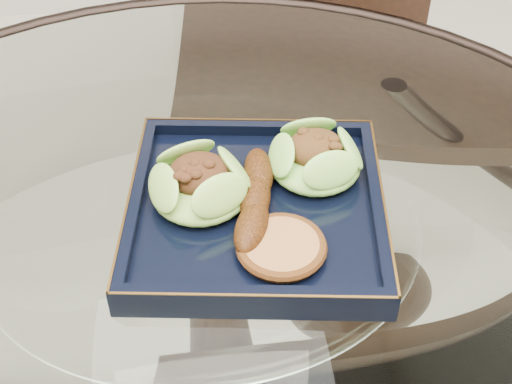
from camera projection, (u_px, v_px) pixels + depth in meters
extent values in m
cylinder|color=white|center=(204.00, 257.00, 0.74)|extent=(1.10, 1.10, 0.01)
torus|color=black|center=(204.00, 257.00, 0.74)|extent=(1.13, 1.13, 0.02)
cylinder|color=black|center=(364.00, 271.00, 1.23)|extent=(0.04, 0.04, 0.75)
cylinder|color=black|center=(33.00, 305.00, 1.17)|extent=(0.04, 0.04, 0.75)
cube|color=black|center=(317.00, 134.00, 1.28)|extent=(0.51, 0.51, 0.04)
cylinder|color=black|center=(212.00, 317.00, 1.32)|extent=(0.04, 0.04, 0.49)
cylinder|color=black|center=(425.00, 312.00, 1.32)|extent=(0.04, 0.04, 0.49)
cylinder|color=black|center=(215.00, 176.00, 1.61)|extent=(0.04, 0.04, 0.49)
cylinder|color=black|center=(390.00, 173.00, 1.61)|extent=(0.04, 0.04, 0.49)
cube|color=black|center=(256.00, 213.00, 0.76)|extent=(0.31, 0.31, 0.02)
ellipsoid|color=#58982C|center=(200.00, 186.00, 0.75)|extent=(0.11, 0.11, 0.04)
ellipsoid|color=#5EAD32|center=(315.00, 160.00, 0.79)|extent=(0.13, 0.13, 0.04)
ellipsoid|color=#562809|center=(255.00, 198.00, 0.75)|extent=(0.06, 0.16, 0.03)
cylinder|color=#AC7139|center=(281.00, 248.00, 0.70)|extent=(0.09, 0.09, 0.01)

